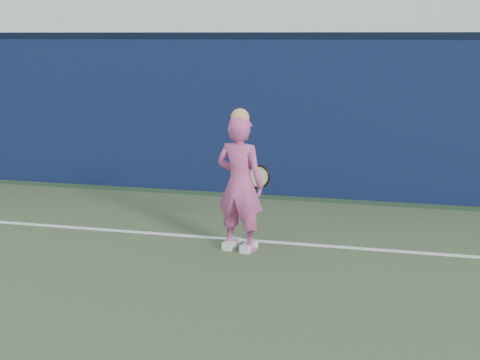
# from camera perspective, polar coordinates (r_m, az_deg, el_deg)

# --- Properties ---
(backstop_wall) EXTENTS (24.00, 0.40, 2.50)m
(backstop_wall) POSITION_cam_1_polar(r_m,az_deg,el_deg) (9.81, 3.92, 5.90)
(backstop_wall) COLOR #0D1C3B
(backstop_wall) RESTS_ON ground
(wall_cap) EXTENTS (24.00, 0.42, 0.10)m
(wall_cap) POSITION_cam_1_polar(r_m,az_deg,el_deg) (9.72, 4.05, 13.51)
(wall_cap) COLOR black
(wall_cap) RESTS_ON backstop_wall
(player) EXTENTS (0.68, 0.53, 1.73)m
(player) POSITION_cam_1_polar(r_m,az_deg,el_deg) (7.17, 0.00, -0.34)
(player) COLOR #CF5096
(player) RESTS_ON ground
(racket) EXTENTS (0.57, 0.18, 0.32)m
(racket) POSITION_cam_1_polar(r_m,az_deg,el_deg) (7.56, 1.51, 0.28)
(racket) COLOR black
(racket) RESTS_ON ground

